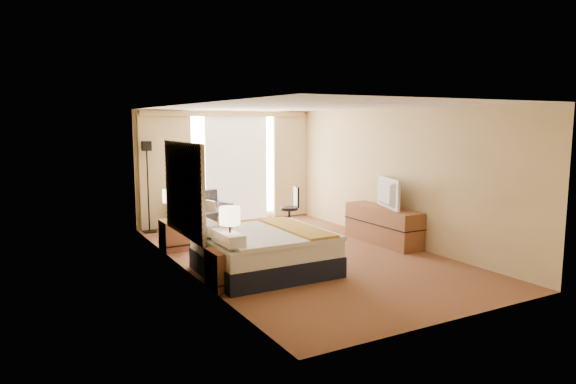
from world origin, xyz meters
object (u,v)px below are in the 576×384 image
nightstand_right (174,235)px  bed (264,251)px  desk_chair (291,210)px  lamp_right (170,197)px  nightstand_left (226,269)px  loveseat (200,216)px  lamp_left (230,217)px  floor_lamp (147,168)px  television (384,193)px  media_dresser (383,225)px

nightstand_right → bed: bed is taller
desk_chair → lamp_right: size_ratio=1.61×
nightstand_left → loveseat: (1.06, 4.09, -0.01)m
nightstand_left → desk_chair: desk_chair is taller
desk_chair → lamp_left: lamp_left is taller
floor_lamp → television: 4.91m
floor_lamp → nightstand_right: bearing=-89.0°
nightstand_right → lamp_left: (0.05, -2.56, 0.75)m
lamp_right → nightstand_right: bearing=16.8°
lamp_left → lamp_right: (-0.10, 2.54, -0.04)m
media_dresser → bed: bearing=-167.3°
loveseat → lamp_left: 4.34m
bed → lamp_left: bearing=-148.8°
nightstand_right → desk_chair: size_ratio=0.60×
media_dresser → lamp_left: (-3.65, -1.11, 0.68)m
nightstand_right → television: (3.65, -1.51, 0.71)m
nightstand_right → loveseat: 1.91m
loveseat → floor_lamp: bearing=159.1°
nightstand_right → loveseat: loveseat is taller
nightstand_left → bed: 0.91m
nightstand_left → nightstand_right: (0.00, 2.50, 0.00)m
media_dresser → bed: size_ratio=0.95×
loveseat → lamp_left: size_ratio=2.27×
nightstand_right → loveseat: size_ratio=0.39×
bed → loveseat: 3.70m
media_dresser → floor_lamp: floor_lamp is taller
desk_chair → television: (0.81, -2.14, 0.58)m
nightstand_left → lamp_right: lamp_right is taller
desk_chair → television: size_ratio=0.92×
bed → floor_lamp: floor_lamp is taller
lamp_right → television: (3.71, -1.49, -0.00)m
desk_chair → loveseat: bearing=167.5°
loveseat → floor_lamp: floor_lamp is taller
nightstand_right → media_dresser: bearing=-21.4°
nightstand_left → nightstand_right: same height
media_dresser → lamp_left: bearing=-163.1°
nightstand_right → floor_lamp: size_ratio=0.28×
lamp_left → bed: bearing=31.2°
nightstand_left → television: (3.65, 0.99, 0.71)m
nightstand_right → lamp_left: bearing=-89.0°
media_dresser → loveseat: 4.02m
media_dresser → television: size_ratio=1.79×
nightstand_left → nightstand_right: size_ratio=1.00×
nightstand_right → television: size_ratio=0.55×
media_dresser → desk_chair: (-0.86, 2.09, 0.06)m
loveseat → lamp_left: bearing=-117.9°
nightstand_right → lamp_right: size_ratio=0.96×
nightstand_left → media_dresser: media_dresser is taller
nightstand_left → nightstand_right: bearing=90.0°
desk_chair → lamp_left: (-2.79, -3.20, 0.62)m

